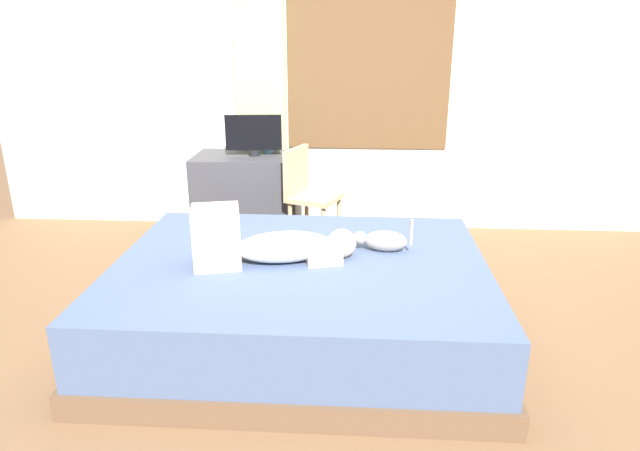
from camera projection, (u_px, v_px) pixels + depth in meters
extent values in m
plane|color=brown|center=(323.00, 348.00, 3.26)|extent=(16.00, 16.00, 0.00)
cube|color=beige|center=(339.00, 68.00, 4.91)|extent=(6.40, 0.12, 2.90)
cube|color=brown|center=(369.00, 73.00, 4.84)|extent=(1.42, 0.02, 1.32)
cube|color=white|center=(369.00, 73.00, 4.84)|extent=(1.34, 0.02, 1.24)
cube|color=brown|center=(301.00, 326.00, 3.37)|extent=(2.21, 1.74, 0.14)
cube|color=#425170|center=(301.00, 289.00, 3.29)|extent=(2.14, 1.69, 0.36)
ellipsoid|color=silver|center=(284.00, 247.00, 3.21)|extent=(0.61, 0.38, 0.17)
sphere|color=beige|center=(342.00, 243.00, 3.26)|extent=(0.17, 0.17, 0.17)
cube|color=beige|center=(216.00, 237.00, 3.12)|extent=(0.31, 0.29, 0.34)
cube|color=beige|center=(322.00, 252.00, 3.26)|extent=(0.26, 0.32, 0.08)
ellipsoid|color=gray|center=(385.00, 241.00, 3.35)|extent=(0.27, 0.14, 0.13)
sphere|color=gray|center=(360.00, 238.00, 3.38)|extent=(0.08, 0.08, 0.08)
cylinder|color=gray|center=(411.00, 232.00, 3.31)|extent=(0.02, 0.02, 0.16)
cube|color=#38383D|center=(248.00, 196.00, 4.94)|extent=(0.90, 0.56, 0.74)
cylinder|color=black|center=(254.00, 153.00, 4.80)|extent=(0.10, 0.10, 0.05)
cube|color=black|center=(254.00, 132.00, 4.74)|extent=(0.48, 0.08, 0.30)
cylinder|color=teal|center=(269.00, 148.00, 4.88)|extent=(0.08, 0.08, 0.09)
cylinder|color=tan|center=(339.00, 222.00, 4.74)|extent=(0.04, 0.04, 0.44)
cylinder|color=tan|center=(324.00, 233.00, 4.48)|extent=(0.04, 0.04, 0.44)
cylinder|color=tan|center=(307.00, 217.00, 4.86)|extent=(0.04, 0.04, 0.44)
cylinder|color=tan|center=(290.00, 228.00, 4.60)|extent=(0.04, 0.04, 0.44)
cube|color=tan|center=(315.00, 197.00, 4.59)|extent=(0.49, 0.49, 0.04)
cube|color=tan|center=(296.00, 171.00, 4.59)|extent=(0.18, 0.37, 0.38)
cube|color=#ADCC75|center=(260.00, 82.00, 4.88)|extent=(0.44, 0.06, 2.67)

